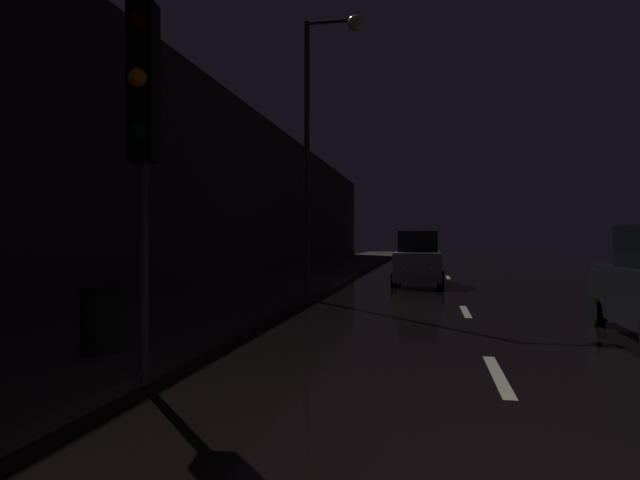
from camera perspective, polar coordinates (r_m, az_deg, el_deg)
name	(u,v)px	position (r m, az deg, el deg)	size (l,w,h in m)	color
ground	(446,273)	(28.76, 13.14, -3.43)	(25.22, 84.00, 0.02)	black
sidewalk_left	(324,270)	(29.27, 0.48, -3.20)	(4.40, 84.00, 0.15)	#38332B
building_facade_left	(259,197)	(26.56, -6.50, 4.55)	(0.80, 63.00, 7.64)	#2D2B28
lane_centerline	(458,297)	(16.89, 14.37, -5.84)	(0.16, 20.26, 0.01)	beige
traffic_light_near_left	(143,109)	(6.93, -18.23, 12.98)	(0.36, 0.48, 4.57)	#38383A
streetlamp_overhead	(321,116)	(15.84, 0.14, 12.92)	(1.70, 0.44, 8.08)	#2D2D30
trash_bin_curbside	(100,320)	(8.23, -22.22, -7.78)	(0.55, 0.55, 0.93)	black
car_approaching_headlights	(418,260)	(21.18, 10.32, -2.10)	(1.89, 4.09, 2.06)	#A5A8AD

